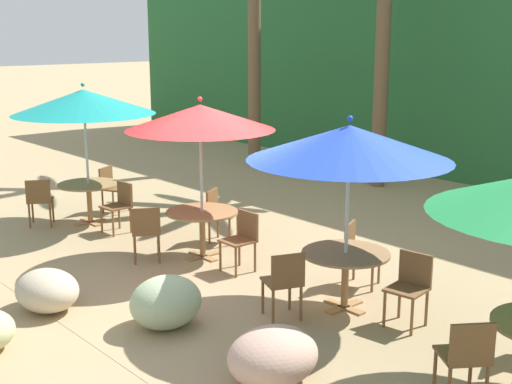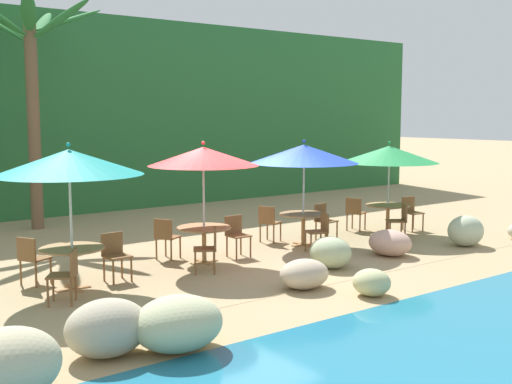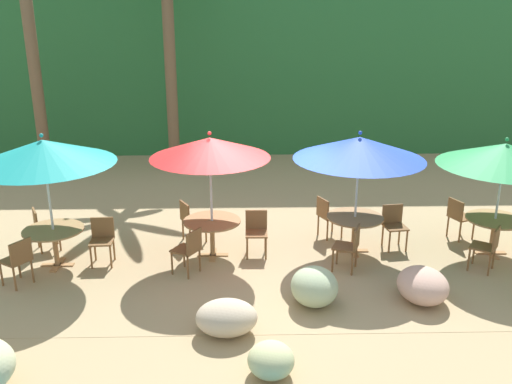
{
  "view_description": "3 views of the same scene",
  "coord_description": "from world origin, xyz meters",
  "views": [
    {
      "loc": [
        7.22,
        -5.88,
        3.41
      ],
      "look_at": [
        0.1,
        0.43,
        1.16
      ],
      "focal_mm": 48.02,
      "sensor_mm": 36.0,
      "label": 1
    },
    {
      "loc": [
        -7.68,
        -10.7,
        2.99
      ],
      "look_at": [
        0.28,
        -0.09,
        1.39
      ],
      "focal_mm": 45.13,
      "sensor_mm": 36.0,
      "label": 2
    },
    {
      "loc": [
        -0.25,
        -9.71,
        4.65
      ],
      "look_at": [
        0.01,
        0.57,
        1.17
      ],
      "focal_mm": 39.03,
      "sensor_mm": 36.0,
      "label": 3
    }
  ],
  "objects": [
    {
      "name": "chair_blue_left",
      "position": [
        1.69,
        -0.53,
        0.51
      ],
      "size": [
        0.55,
        0.55,
        0.87
      ],
      "color": "brown",
      "rests_on": "ground"
    },
    {
      "name": "chair_teal_inland",
      "position": [
        -4.2,
        0.52,
        0.51
      ],
      "size": [
        0.57,
        0.57,
        0.87
      ],
      "color": "brown",
      "rests_on": "ground"
    },
    {
      "name": "chair_teal_left",
      "position": [
        -4.11,
        -0.96,
        0.51
      ],
      "size": [
        0.59,
        0.58,
        0.87
      ],
      "color": "brown",
      "rests_on": "ground"
    },
    {
      "name": "umbrella_blue",
      "position": [
        1.93,
        0.29,
        2.11
      ],
      "size": [
        2.48,
        2.48,
        2.44
      ],
      "color": "silver",
      "rests_on": "ground"
    },
    {
      "name": "dining_table_red",
      "position": [
        -0.84,
        0.17,
        0.61
      ],
      "size": [
        1.1,
        1.1,
        0.74
      ],
      "color": "#A37547",
      "rests_on": "ground"
    },
    {
      "name": "chair_blue_seaward",
      "position": [
        2.76,
        0.5,
        0.51
      ],
      "size": [
        0.48,
        0.48,
        0.87
      ],
      "color": "brown",
      "rests_on": "ground"
    },
    {
      "name": "chair_red_inland",
      "position": [
        -1.33,
        0.87,
        0.51
      ],
      "size": [
        0.58,
        0.57,
        0.87
      ],
      "color": "brown",
      "rests_on": "ground"
    },
    {
      "name": "dining_table_teal",
      "position": [
        -3.73,
        -0.2,
        0.61
      ],
      "size": [
        1.1,
        1.1,
        0.74
      ],
      "color": "#A37547",
      "rests_on": "ground"
    },
    {
      "name": "dining_table_blue",
      "position": [
        1.93,
        0.29,
        0.61
      ],
      "size": [
        1.1,
        1.1,
        0.74
      ],
      "color": "#A37547",
      "rests_on": "ground"
    },
    {
      "name": "chair_red_seaward",
      "position": [
        0.01,
        0.25,
        0.51
      ],
      "size": [
        0.43,
        0.43,
        0.87
      ],
      "color": "brown",
      "rests_on": "ground"
    },
    {
      "name": "chair_teal_seaward",
      "position": [
        -2.89,
        -0.06,
        0.51
      ],
      "size": [
        0.44,
        0.45,
        0.87
      ],
      "color": "brown",
      "rests_on": "ground"
    },
    {
      "name": "chair_red_left",
      "position": [
        -1.21,
        -0.61,
        0.51
      ],
      "size": [
        0.58,
        0.58,
        0.87
      ],
      "color": "brown",
      "rests_on": "ground"
    },
    {
      "name": "chair_green_left",
      "position": [
        4.19,
        -0.62,
        0.51
      ],
      "size": [
        0.59,
        0.59,
        0.87
      ],
      "color": "brown",
      "rests_on": "ground"
    },
    {
      "name": "terrace_deck",
      "position": [
        0.0,
        0.0,
        0.0
      ],
      "size": [
        18.0,
        5.2,
        0.01
      ],
      "color": "tan",
      "rests_on": "ground"
    },
    {
      "name": "ground_plane",
      "position": [
        0.0,
        0.0,
        0.0
      ],
      "size": [
        120.0,
        120.0,
        0.0
      ],
      "primitive_type": "plane",
      "color": "tan"
    },
    {
      "name": "chair_blue_inland",
      "position": [
        1.49,
        1.03,
        0.51
      ],
      "size": [
        0.56,
        0.56,
        0.87
      ],
      "color": "brown",
      "rests_on": "ground"
    },
    {
      "name": "umbrella_teal",
      "position": [
        -3.73,
        -0.2,
        2.2
      ],
      "size": [
        2.5,
        2.5,
        2.53
      ],
      "color": "silver",
      "rests_on": "ground"
    },
    {
      "name": "umbrella_red",
      "position": [
        -0.84,
        0.17,
        2.17
      ],
      "size": [
        2.23,
        2.23,
        2.47
      ],
      "color": "silver",
      "rests_on": "ground"
    }
  ]
}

